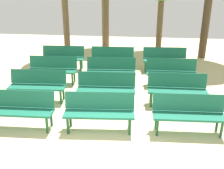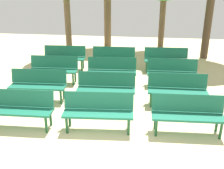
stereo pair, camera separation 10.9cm
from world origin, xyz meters
name	(u,v)px [view 1 (the left image)]	position (x,y,z in m)	size (l,w,h in m)	color
bench_r0_c0	(20,107)	(-1.99, 1.46, 0.50)	(1.61, 0.53, 0.87)	#19664C
bench_r0_c1	(99,109)	(-0.13, 1.56, 0.50)	(1.63, 0.60, 0.87)	#19664C
bench_r0_c2	(189,112)	(1.88, 1.68, 0.50)	(1.62, 0.55, 0.87)	#19664C
bench_r1_c0	(38,84)	(-2.12, 2.95, 0.50)	(1.62, 0.56, 0.87)	#19664C
bench_r1_c1	(106,86)	(-0.16, 2.97, 0.50)	(1.62, 0.56, 0.87)	#19664C
bench_r1_c2	(177,87)	(1.79, 3.11, 0.50)	(1.61, 0.52, 0.87)	#19664C
bench_r2_c0	(53,68)	(-2.14, 4.36, 0.50)	(1.62, 0.54, 0.87)	#19664C
bench_r2_c1	(111,69)	(-0.19, 4.44, 0.50)	(1.63, 0.58, 0.87)	#19664C
bench_r2_c2	(171,71)	(1.76, 4.54, 0.50)	(1.61, 0.51, 0.87)	#19664C
bench_r3_c0	(63,56)	(-2.20, 5.80, 0.50)	(1.62, 0.55, 0.87)	#19664C
bench_r3_c1	(112,57)	(-0.31, 5.85, 0.50)	(1.61, 0.52, 0.87)	#19664C
bench_r3_c2	(165,58)	(1.65, 5.98, 0.50)	(1.62, 0.55, 0.87)	#19664C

